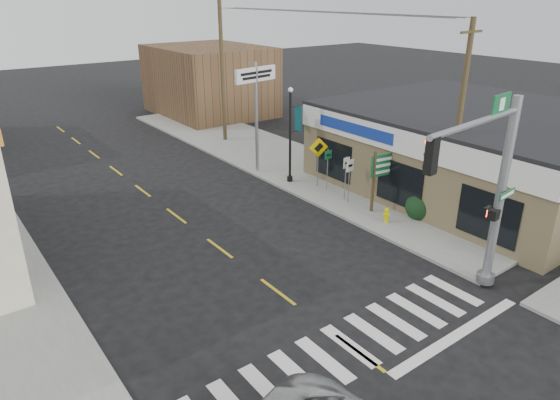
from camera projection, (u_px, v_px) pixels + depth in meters
ground at (359, 353)px, 14.46m from camera, size 140.00×140.00×0.00m
sidewalk_right at (310, 171)px, 29.02m from camera, size 6.00×38.00×0.13m
center_line at (220, 248)px, 20.38m from camera, size 0.12×56.00×0.01m
crosswalk at (350, 346)px, 14.75m from camera, size 11.00×2.20×0.01m
thrift_store at (477, 151)px, 26.13m from camera, size 12.00×14.00×4.00m
bldg_distant_right at (209, 80)px, 42.21m from camera, size 8.00×10.00×5.60m
traffic_signal_pole at (490, 180)px, 15.78m from camera, size 5.38×0.39×6.82m
guide_sign at (385, 171)px, 23.17m from camera, size 1.67×0.14×2.92m
fire_hydrant at (386, 214)px, 22.28m from camera, size 0.22×0.22×0.69m
ped_crossing_sign at (318, 153)px, 25.90m from camera, size 1.03×0.07×2.65m
lamp_post at (291, 128)px, 26.19m from camera, size 0.66×0.52×5.09m
dance_center_sign at (256, 89)px, 27.14m from camera, size 2.88×0.18×6.12m
bare_tree at (466, 148)px, 20.87m from camera, size 2.23×2.23×4.45m
shrub_front at (420, 206)px, 22.77m from camera, size 1.36×1.36×1.02m
shrub_back at (390, 177)px, 26.57m from camera, size 1.17×1.17×0.88m
utility_pole_near at (459, 124)px, 20.93m from camera, size 1.51×0.23×8.68m
utility_pole_far at (222, 65)px, 33.15m from camera, size 1.72×0.26×9.91m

